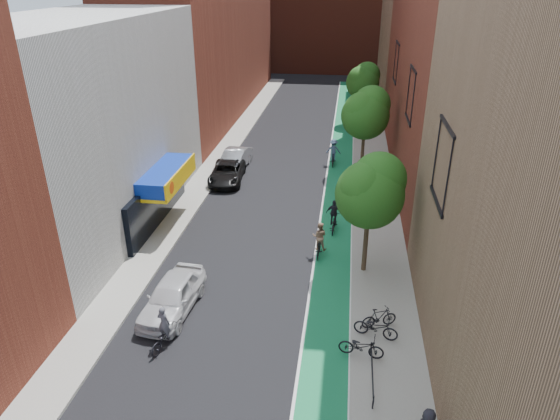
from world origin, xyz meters
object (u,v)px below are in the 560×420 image
at_px(parked_car_silver, 235,160).
at_px(cyclist_lead, 164,334).
at_px(cyclist_lane_mid, 334,220).
at_px(parked_car_black, 227,172).
at_px(cyclist_lane_near, 319,242).
at_px(cyclist_lane_far, 333,154).
at_px(parked_car_white, 172,296).

relative_size(parked_car_silver, cyclist_lead, 2.38).
bearing_deg(cyclist_lane_mid, parked_car_black, -36.59).
bearing_deg(cyclist_lane_near, parked_car_black, -49.60).
xyz_separation_m(cyclist_lane_near, cyclist_lane_far, (0.17, 14.45, 0.09)).
relative_size(parked_car_white, cyclist_lane_near, 2.39).
xyz_separation_m(parked_car_white, cyclist_lane_mid, (6.95, 8.90, -0.09)).
distance_m(parked_car_black, cyclist_lane_far, 8.92).
height_order(cyclist_lane_near, cyclist_lane_mid, cyclist_lane_near).
bearing_deg(cyclist_lead, parked_car_white, -64.55).
height_order(parked_car_silver, cyclist_lane_near, cyclist_lane_near).
distance_m(cyclist_lead, cyclist_lane_far, 23.48).
height_order(parked_car_white, cyclist_lane_mid, cyclist_lane_mid).
bearing_deg(parked_car_white, cyclist_lane_near, 47.17).
bearing_deg(parked_car_silver, cyclist_lane_far, 20.65).
height_order(parked_car_black, cyclist_lane_mid, cyclist_lane_mid).
xyz_separation_m(parked_car_black, cyclist_lane_far, (7.64, 4.60, 0.25)).
xyz_separation_m(parked_car_black, parked_car_silver, (0.00, 2.55, 0.08)).
relative_size(cyclist_lead, cyclist_lane_far, 0.94).
xyz_separation_m(parked_car_black, cyclist_lead, (1.64, -18.09, -0.07)).
xyz_separation_m(cyclist_lead, cyclist_lane_near, (5.82, 8.25, 0.22)).
bearing_deg(parked_car_white, cyclist_lane_mid, 56.13).
relative_size(parked_car_black, cyclist_lane_near, 2.54).
bearing_deg(cyclist_lead, cyclist_lane_mid, -105.29).
xyz_separation_m(parked_car_silver, cyclist_lane_far, (7.64, 2.06, 0.17)).
bearing_deg(cyclist_lane_far, parked_car_silver, 16.54).
bearing_deg(parked_car_black, cyclist_lead, -89.38).
relative_size(cyclist_lane_near, cyclist_lane_mid, 1.01).
bearing_deg(parked_car_black, parked_car_white, -90.24).
xyz_separation_m(parked_car_white, parked_car_black, (-1.19, 15.71, -0.11)).
height_order(cyclist_lane_mid, cyclist_lane_far, cyclist_lane_far).
distance_m(parked_car_white, cyclist_lane_near, 8.59).
distance_m(parked_car_white, cyclist_lane_far, 21.31).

